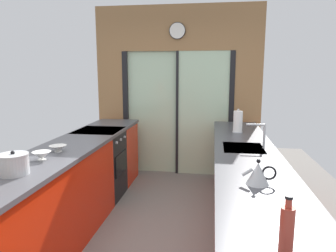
% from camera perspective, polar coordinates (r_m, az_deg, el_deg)
% --- Properties ---
extents(ground_plane, '(5.04, 7.60, 0.02)m').
position_cam_1_polar(ground_plane, '(3.67, -1.77, -17.51)').
color(ground_plane, slate).
extents(back_wall_unit, '(2.64, 0.12, 2.70)m').
position_cam_1_polar(back_wall_unit, '(5.04, 1.75, 8.16)').
color(back_wall_unit, olive).
rests_on(back_wall_unit, ground_plane).
extents(left_counter_run, '(0.62, 3.80, 0.92)m').
position_cam_1_polar(left_counter_run, '(3.34, -19.22, -11.98)').
color(left_counter_run, red).
rests_on(left_counter_run, ground_plane).
extents(right_counter_run, '(0.62, 3.80, 0.92)m').
position_cam_1_polar(right_counter_run, '(3.17, 14.05, -12.99)').
color(right_counter_run, red).
rests_on(right_counter_run, ground_plane).
extents(sink_faucet, '(0.19, 0.02, 0.25)m').
position_cam_1_polar(sink_faucet, '(3.24, 16.66, -1.03)').
color(sink_faucet, '#B7BABC').
rests_on(sink_faucet, right_counter_run).
extents(oven_range, '(0.60, 0.60, 0.92)m').
position_cam_1_polar(oven_range, '(4.31, -12.32, -6.81)').
color(oven_range, black).
rests_on(oven_range, ground_plane).
extents(mixing_bowl_near, '(0.16, 0.16, 0.08)m').
position_cam_1_polar(mixing_bowl_near, '(2.93, -22.12, -5.03)').
color(mixing_bowl_near, silver).
rests_on(mixing_bowl_near, left_counter_run).
extents(mixing_bowl_far, '(0.16, 0.16, 0.06)m').
position_cam_1_polar(mixing_bowl_far, '(3.18, -19.51, -3.87)').
color(mixing_bowl_far, silver).
rests_on(mixing_bowl_far, left_counter_run).
extents(stock_pot, '(0.22, 0.22, 0.18)m').
position_cam_1_polar(stock_pot, '(2.61, -26.43, -6.28)').
color(stock_pot, '#B7BABC').
rests_on(stock_pot, left_counter_run).
extents(kettle, '(0.23, 0.16, 0.18)m').
position_cam_1_polar(kettle, '(2.23, 16.19, -8.35)').
color(kettle, '#B7BABC').
rests_on(kettle, right_counter_run).
extents(soap_bottle, '(0.06, 0.06, 0.27)m').
position_cam_1_polar(soap_bottle, '(1.44, 20.92, -17.50)').
color(soap_bottle, '#B23D2D').
rests_on(soap_bottle, right_counter_run).
extents(paper_towel_roll, '(0.13, 0.13, 0.30)m').
position_cam_1_polar(paper_towel_roll, '(4.02, 12.68, 0.75)').
color(paper_towel_roll, '#B7BABC').
rests_on(paper_towel_roll, right_counter_run).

